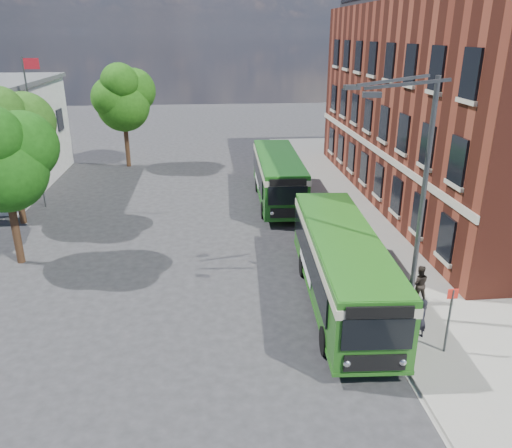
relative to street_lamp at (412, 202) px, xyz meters
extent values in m
plane|color=#27272A|center=(-4.84, 2.00, -4.79)|extent=(120.00, 120.00, 0.00)
cube|color=gray|center=(2.16, 10.00, -4.72)|extent=(6.00, 48.00, 0.15)
cube|color=beige|center=(-0.89, 10.00, -4.79)|extent=(0.12, 48.00, 0.01)
cube|color=maroon|center=(9.16, 14.00, 1.21)|extent=(12.00, 26.00, 12.00)
cube|color=beige|center=(3.12, 14.00, -1.19)|extent=(0.12, 26.00, 0.35)
cylinder|color=#3D4042|center=(-17.34, 15.00, -0.29)|extent=(0.10, 0.10, 9.00)
cube|color=#AA1320|center=(-16.89, 15.00, 3.81)|extent=(0.90, 0.02, 0.60)
cylinder|color=#3D4042|center=(0.36, 0.00, -4.64)|extent=(0.44, 0.44, 0.30)
cylinder|color=#3D4042|center=(0.36, 0.00, -0.29)|extent=(0.18, 0.18, 9.00)
cube|color=#3D4042|center=(-0.87, -0.60, 4.01)|extent=(2.58, 0.46, 0.37)
cube|color=#3D4042|center=(-0.87, 0.60, 4.01)|extent=(2.58, 0.46, 0.37)
cube|color=#3D4042|center=(-2.11, -1.08, 3.76)|extent=(0.55, 0.22, 0.16)
cube|color=#3D4042|center=(-2.11, 1.08, 3.76)|extent=(0.55, 0.22, 0.16)
cylinder|color=#3D4042|center=(0.76, -2.20, -3.54)|extent=(0.08, 0.08, 2.50)
cube|color=red|center=(0.76, -2.20, -2.44)|extent=(0.35, 0.04, 0.35)
cube|color=#226119|center=(-1.89, 1.62, -3.02)|extent=(3.08, 10.61, 2.45)
cube|color=#226119|center=(-1.89, 1.62, -4.29)|extent=(3.12, 10.65, 0.14)
cube|color=black|center=(-3.15, 1.99, -2.89)|extent=(0.56, 8.68, 1.10)
cube|color=black|center=(-0.60, 1.85, -2.89)|extent=(0.56, 8.68, 1.10)
cube|color=beige|center=(-1.89, 1.62, -2.19)|extent=(3.14, 10.67, 0.32)
cube|color=#226119|center=(-1.89, 1.62, -1.83)|extent=(2.97, 10.50, 0.12)
cube|color=black|center=(-2.18, -3.64, -2.84)|extent=(2.15, 0.20, 1.05)
cube|color=black|center=(-2.18, -3.65, -2.09)|extent=(2.00, 0.19, 0.38)
cube|color=black|center=(-2.18, -3.65, -3.84)|extent=(1.90, 0.19, 0.55)
sphere|color=silver|center=(-3.03, -3.59, -3.84)|extent=(0.26, 0.26, 0.26)
sphere|color=silver|center=(-1.33, -3.68, -3.84)|extent=(0.26, 0.26, 0.26)
cube|color=black|center=(-1.60, 6.89, -2.79)|extent=(2.00, 0.19, 0.90)
cube|color=white|center=(-3.12, 2.69, -3.64)|extent=(0.22, 3.20, 0.45)
cylinder|color=black|center=(-3.25, -1.75, -4.29)|extent=(0.34, 1.01, 1.00)
cylinder|color=black|center=(-0.91, -1.88, -4.29)|extent=(0.34, 1.01, 1.00)
cylinder|color=black|center=(-2.92, 4.13, -4.29)|extent=(0.34, 1.01, 1.00)
cylinder|color=black|center=(-0.59, 4.00, -4.29)|extent=(0.34, 1.01, 1.00)
cube|color=#1D6019|center=(-2.62, 14.78, -3.02)|extent=(2.81, 9.95, 2.45)
cube|color=#1D6019|center=(-2.62, 14.78, -4.29)|extent=(2.85, 9.99, 0.14)
cube|color=black|center=(-3.89, 15.12, -2.89)|extent=(0.33, 8.08, 1.10)
cube|color=black|center=(-1.33, 15.04, -2.89)|extent=(0.33, 8.08, 1.10)
cube|color=beige|center=(-2.62, 14.78, -2.19)|extent=(2.87, 10.02, 0.32)
cube|color=#1D6019|center=(-2.62, 14.78, -1.83)|extent=(2.70, 9.85, 0.12)
cube|color=black|center=(-2.78, 9.82, -2.84)|extent=(2.15, 0.15, 1.05)
cube|color=black|center=(-2.78, 9.81, -2.09)|extent=(2.00, 0.14, 0.38)
cube|color=black|center=(-2.78, 9.81, -3.84)|extent=(1.90, 0.14, 0.55)
sphere|color=silver|center=(-3.62, 9.85, -3.84)|extent=(0.26, 0.26, 0.26)
sphere|color=silver|center=(-1.93, 9.80, -3.84)|extent=(0.26, 0.26, 0.26)
cube|color=black|center=(-2.47, 19.75, -2.79)|extent=(2.00, 0.14, 0.90)
cube|color=white|center=(-3.88, 15.82, -3.64)|extent=(0.14, 3.20, 0.45)
cylinder|color=black|center=(-3.89, 11.68, -4.29)|extent=(0.31, 1.01, 1.00)
cylinder|color=black|center=(-1.55, 11.61, -4.29)|extent=(0.31, 1.01, 1.00)
cylinder|color=black|center=(-3.72, 16.96, -4.29)|extent=(0.31, 1.01, 1.00)
cylinder|color=black|center=(-1.39, 16.89, -4.29)|extent=(0.31, 1.01, 1.00)
imported|color=black|center=(0.21, -1.33, -3.87)|extent=(0.66, 0.57, 1.53)
imported|color=black|center=(1.18, 1.16, -3.86)|extent=(0.86, 0.73, 1.56)
cylinder|color=#362213|center=(-16.08, 6.77, -3.19)|extent=(0.36, 0.36, 3.21)
sphere|color=#14450D|center=(-16.08, 6.77, -0.27)|extent=(3.79, 3.79, 3.79)
sphere|color=#14450D|center=(-15.35, 7.35, 0.67)|extent=(3.21, 3.21, 3.21)
cylinder|color=#362213|center=(-17.76, 12.20, -3.13)|extent=(0.36, 0.36, 3.32)
sphere|color=#224B13|center=(-17.76, 12.20, -0.12)|extent=(3.92, 3.92, 3.92)
sphere|color=#224B13|center=(-17.00, 12.81, 0.86)|extent=(3.32, 3.32, 3.32)
cylinder|color=#362213|center=(-13.57, 24.91, -3.05)|extent=(0.36, 0.36, 3.49)
sphere|color=#1C4E0F|center=(-13.57, 24.91, 0.13)|extent=(4.12, 4.12, 4.12)
sphere|color=#1C4E0F|center=(-12.77, 25.54, 1.16)|extent=(3.49, 3.49, 3.49)
sphere|color=#1C4E0F|center=(-14.28, 24.35, 0.76)|extent=(3.17, 3.17, 3.17)
sphere|color=#1C4E0F|center=(-13.57, 24.12, 1.95)|extent=(2.85, 2.85, 2.85)
camera|label=1|loc=(-6.95, -15.79, 5.49)|focal=35.00mm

